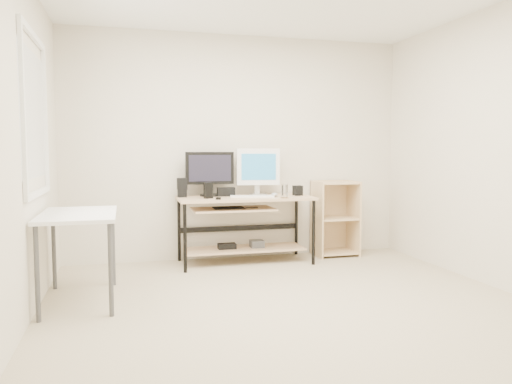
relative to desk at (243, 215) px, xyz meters
The scene contains 16 objects.
room 1.80m from the desk, 93.95° to the right, with size 4.01×4.01×2.62m.
desk is the anchor object (origin of this frame).
side_table 1.97m from the desk, 147.35° to the right, with size 0.60×1.00×0.75m.
shelf_unit 1.19m from the desk, ahead, with size 0.50×0.40×0.90m.
black_monitor 0.63m from the desk, 153.62° to the left, with size 0.55×0.23×0.50m.
white_imac 0.60m from the desk, 39.35° to the left, with size 0.51×0.16×0.54m.
keyboard 0.25m from the desk, 33.33° to the right, with size 0.49×0.14×0.02m, color white.
mouse 0.43m from the desk, 12.04° to the right, with size 0.08×0.12×0.04m, color #ABABB0.
center_speaker 0.33m from the desk, 145.86° to the left, with size 0.20×0.09×0.10m, color black.
speaker_left 0.75m from the desk, 168.63° to the left, with size 0.11×0.11×0.21m.
speaker_right 0.71m from the desk, ahead, with size 0.09×0.09×0.11m, color black.
audio_controller 0.51m from the desk, 165.84° to the right, with size 0.09×0.06×0.18m, color black.
volume_puck 0.47m from the desk, 141.84° to the right, with size 0.06×0.06×0.02m, color black.
smartphone 0.67m from the desk, ahead, with size 0.06×0.11×0.01m, color black.
coaster 0.53m from the desk, 33.16° to the right, with size 0.09×0.09×0.01m, color olive.
drinking_glass 0.56m from the desk, 33.16° to the right, with size 0.07×0.07×0.14m, color white.
Camera 1 is at (-1.31, -3.75, 1.27)m, focal length 35.00 mm.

